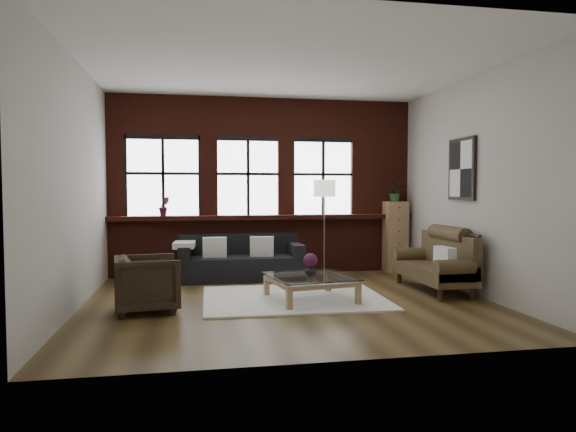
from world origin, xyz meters
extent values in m
plane|color=#453319|center=(0.00, 0.00, 0.00)|extent=(5.50, 5.50, 0.00)
plane|color=white|center=(0.00, 0.00, 3.20)|extent=(5.50, 5.50, 0.00)
plane|color=#B5B2A9|center=(0.00, 2.50, 1.60)|extent=(5.50, 0.00, 5.50)
plane|color=#B5B2A9|center=(0.00, -2.50, 1.60)|extent=(5.50, 0.00, 5.50)
plane|color=#B5B2A9|center=(-2.75, 0.00, 1.60)|extent=(0.00, 5.00, 5.00)
plane|color=#B5B2A9|center=(2.75, 0.00, 1.60)|extent=(0.00, 5.00, 5.00)
cube|color=#4F1C12|center=(0.00, 2.35, 1.04)|extent=(5.50, 0.30, 0.08)
cube|color=white|center=(0.10, 0.17, 0.01)|extent=(2.56, 2.04, 0.03)
cube|color=silver|center=(-0.94, 1.80, 0.57)|extent=(0.40, 0.14, 0.34)
cube|color=silver|center=(-0.13, 1.80, 0.57)|extent=(0.42, 0.21, 0.34)
cube|color=silver|center=(2.22, -0.16, 0.56)|extent=(0.17, 0.39, 0.34)
imported|color=black|center=(-1.86, -0.25, 0.36)|extent=(0.89, 0.87, 0.71)
imported|color=#B2B2B2|center=(0.30, -0.02, 0.44)|extent=(0.19, 0.19, 0.17)
sphere|color=#4F1B39|center=(0.30, -0.02, 0.57)|extent=(0.20, 0.20, 0.20)
cube|color=#9F7B56|center=(2.45, 2.26, 0.66)|extent=(0.41, 0.41, 1.32)
imported|color=#2D5923|center=(2.45, 2.26, 1.50)|extent=(0.39, 0.37, 0.36)
imported|color=#4F1B39|center=(-1.78, 2.32, 1.25)|extent=(0.23, 0.20, 0.34)
camera|label=1|loc=(-1.27, -6.86, 1.54)|focal=32.00mm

